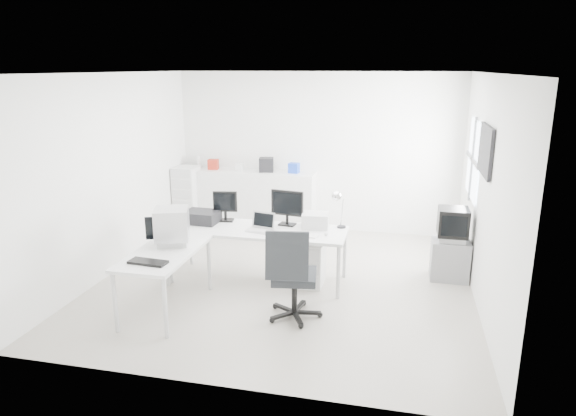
% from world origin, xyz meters
% --- Properties ---
extents(floor, '(5.00, 5.00, 0.01)m').
position_xyz_m(floor, '(0.00, 0.00, 0.00)').
color(floor, silver).
rests_on(floor, ground).
extents(ceiling, '(5.00, 5.00, 0.01)m').
position_xyz_m(ceiling, '(0.00, 0.00, 2.80)').
color(ceiling, white).
rests_on(ceiling, back_wall).
extents(back_wall, '(5.00, 0.02, 2.80)m').
position_xyz_m(back_wall, '(0.00, 2.50, 1.40)').
color(back_wall, white).
rests_on(back_wall, floor).
extents(left_wall, '(0.02, 5.00, 2.80)m').
position_xyz_m(left_wall, '(-2.50, 0.00, 1.40)').
color(left_wall, white).
rests_on(left_wall, floor).
extents(right_wall, '(0.02, 5.00, 2.80)m').
position_xyz_m(right_wall, '(2.50, 0.00, 1.40)').
color(right_wall, white).
rests_on(right_wall, floor).
extents(window, '(0.02, 1.20, 1.10)m').
position_xyz_m(window, '(2.48, 1.20, 1.60)').
color(window, white).
rests_on(window, right_wall).
extents(wall_picture, '(0.04, 0.90, 0.60)m').
position_xyz_m(wall_picture, '(2.47, 0.10, 1.90)').
color(wall_picture, black).
rests_on(wall_picture, right_wall).
extents(main_desk, '(2.40, 0.80, 0.75)m').
position_xyz_m(main_desk, '(-0.36, -0.03, 0.38)').
color(main_desk, silver).
rests_on(main_desk, floor).
extents(side_desk, '(0.70, 1.40, 0.75)m').
position_xyz_m(side_desk, '(-1.21, -1.13, 0.38)').
color(side_desk, silver).
rests_on(side_desk, floor).
extents(drawer_pedestal, '(0.40, 0.50, 0.60)m').
position_xyz_m(drawer_pedestal, '(0.34, 0.02, 0.30)').
color(drawer_pedestal, silver).
rests_on(drawer_pedestal, floor).
extents(inkjet_printer, '(0.49, 0.39, 0.17)m').
position_xyz_m(inkjet_printer, '(-1.21, 0.07, 0.83)').
color(inkjet_printer, black).
rests_on(inkjet_printer, main_desk).
extents(lcd_monitor_small, '(0.37, 0.25, 0.43)m').
position_xyz_m(lcd_monitor_small, '(-0.91, 0.22, 0.96)').
color(lcd_monitor_small, black).
rests_on(lcd_monitor_small, main_desk).
extents(lcd_monitor_large, '(0.49, 0.26, 0.48)m').
position_xyz_m(lcd_monitor_large, '(-0.01, 0.22, 0.99)').
color(lcd_monitor_large, black).
rests_on(lcd_monitor_large, main_desk).
extents(laptop, '(0.37, 0.38, 0.21)m').
position_xyz_m(laptop, '(-0.31, -0.13, 0.85)').
color(laptop, '#B7B7BA').
rests_on(laptop, main_desk).
extents(white_keyboard, '(0.42, 0.22, 0.02)m').
position_xyz_m(white_keyboard, '(0.29, -0.18, 0.76)').
color(white_keyboard, silver).
rests_on(white_keyboard, main_desk).
extents(white_mouse, '(0.06, 0.06, 0.06)m').
position_xyz_m(white_mouse, '(0.59, -0.13, 0.78)').
color(white_mouse, silver).
rests_on(white_mouse, main_desk).
extents(laser_printer, '(0.38, 0.34, 0.20)m').
position_xyz_m(laser_printer, '(0.39, 0.19, 0.85)').
color(laser_printer, '#BCBCBC').
rests_on(laser_printer, main_desk).
extents(desk_lamp, '(0.18, 0.18, 0.43)m').
position_xyz_m(desk_lamp, '(0.74, 0.27, 0.96)').
color(desk_lamp, silver).
rests_on(desk_lamp, main_desk).
extents(crt_monitor, '(0.52, 0.52, 0.47)m').
position_xyz_m(crt_monitor, '(-1.21, -0.88, 0.99)').
color(crt_monitor, '#B7B7BA').
rests_on(crt_monitor, side_desk).
extents(black_keyboard, '(0.45, 0.21, 0.03)m').
position_xyz_m(black_keyboard, '(-1.21, -1.53, 0.76)').
color(black_keyboard, black).
rests_on(black_keyboard, side_desk).
extents(office_chair, '(0.74, 0.74, 1.14)m').
position_xyz_m(office_chair, '(0.35, -0.99, 0.57)').
color(office_chair, '#242629').
rests_on(office_chair, floor).
extents(tv_cabinet, '(0.51, 0.42, 0.56)m').
position_xyz_m(tv_cabinet, '(2.22, 0.60, 0.28)').
color(tv_cabinet, slate).
rests_on(tv_cabinet, floor).
extents(crt_tv, '(0.50, 0.48, 0.45)m').
position_xyz_m(crt_tv, '(2.22, 0.60, 0.78)').
color(crt_tv, black).
rests_on(crt_tv, tv_cabinet).
extents(sideboard, '(2.14, 0.54, 1.07)m').
position_xyz_m(sideboard, '(-1.05, 2.24, 0.54)').
color(sideboard, silver).
rests_on(sideboard, floor).
extents(clutter_box_a, '(0.20, 0.19, 0.18)m').
position_xyz_m(clutter_box_a, '(-1.85, 2.24, 1.16)').
color(clutter_box_a, '#A52617').
rests_on(clutter_box_a, sideboard).
extents(clutter_box_b, '(0.15, 0.14, 0.14)m').
position_xyz_m(clutter_box_b, '(-1.35, 2.24, 1.14)').
color(clutter_box_b, silver).
rests_on(clutter_box_b, sideboard).
extents(clutter_box_c, '(0.29, 0.27, 0.25)m').
position_xyz_m(clutter_box_c, '(-0.85, 2.24, 1.20)').
color(clutter_box_c, black).
rests_on(clutter_box_c, sideboard).
extents(clutter_box_d, '(0.19, 0.17, 0.17)m').
position_xyz_m(clutter_box_d, '(-0.35, 2.24, 1.16)').
color(clutter_box_d, blue).
rests_on(clutter_box_d, sideboard).
extents(clutter_bottle, '(0.07, 0.07, 0.22)m').
position_xyz_m(clutter_bottle, '(-2.15, 2.28, 1.18)').
color(clutter_bottle, silver).
rests_on(clutter_bottle, sideboard).
extents(filing_cabinet, '(0.40, 0.47, 1.14)m').
position_xyz_m(filing_cabinet, '(-2.28, 2.00, 0.57)').
color(filing_cabinet, silver).
rests_on(filing_cabinet, floor).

